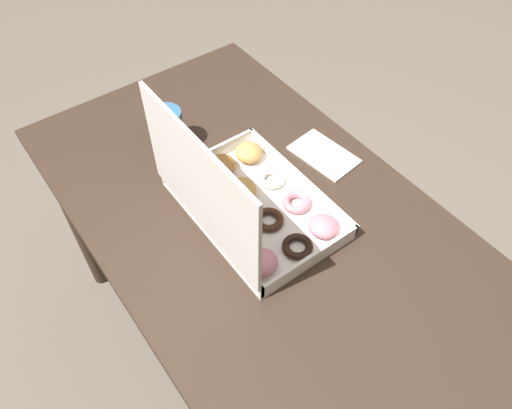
% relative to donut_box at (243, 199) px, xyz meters
% --- Properties ---
extents(ground_plane, '(8.00, 8.00, 0.00)m').
position_rel_donut_box_xyz_m(ground_plane, '(-0.05, -0.03, -0.78)').
color(ground_plane, '#6B6054').
extents(dining_table, '(1.30, 0.72, 0.72)m').
position_rel_donut_box_xyz_m(dining_table, '(-0.05, -0.03, -0.16)').
color(dining_table, '#38281E').
rests_on(dining_table, ground_plane).
extents(donut_box, '(0.40, 0.27, 0.30)m').
position_rel_donut_box_xyz_m(donut_box, '(0.00, 0.00, 0.00)').
color(donut_box, silver).
rests_on(donut_box, dining_table).
extents(coffee_mug, '(0.08, 0.08, 0.10)m').
position_rel_donut_box_xyz_m(coffee_mug, '(0.31, 0.02, -0.00)').
color(coffee_mug, teal).
rests_on(coffee_mug, dining_table).
extents(paper_napkin, '(0.18, 0.12, 0.01)m').
position_rel_donut_box_xyz_m(paper_napkin, '(0.04, -0.28, -0.05)').
color(paper_napkin, white).
rests_on(paper_napkin, dining_table).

